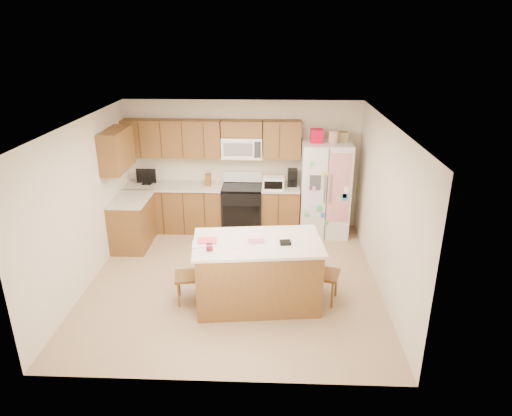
{
  "coord_description": "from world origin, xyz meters",
  "views": [
    {
      "loc": [
        0.6,
        -6.32,
        3.73
      ],
      "look_at": [
        0.33,
        0.35,
        1.1
      ],
      "focal_mm": 32.0,
      "sensor_mm": 36.0,
      "label": 1
    }
  ],
  "objects_px": {
    "stove": "(242,208)",
    "windsor_chair_left": "(189,275)",
    "refrigerator": "(325,188)",
    "island": "(258,272)",
    "windsor_chair_back": "(252,256)",
    "windsor_chair_right": "(324,273)"
  },
  "relations": [
    {
      "from": "refrigerator",
      "to": "island",
      "type": "distance_m",
      "value": 2.78
    },
    {
      "from": "stove",
      "to": "windsor_chair_right",
      "type": "height_order",
      "value": "stove"
    },
    {
      "from": "refrigerator",
      "to": "windsor_chair_right",
      "type": "height_order",
      "value": "refrigerator"
    },
    {
      "from": "island",
      "to": "windsor_chair_left",
      "type": "xyz_separation_m",
      "value": [
        -0.99,
        0.0,
        -0.08
      ]
    },
    {
      "from": "stove",
      "to": "windsor_chair_back",
      "type": "height_order",
      "value": "stove"
    },
    {
      "from": "island",
      "to": "windsor_chair_back",
      "type": "xyz_separation_m",
      "value": [
        -0.11,
        0.64,
        -0.07
      ]
    },
    {
      "from": "stove",
      "to": "refrigerator",
      "type": "relative_size",
      "value": 0.55
    },
    {
      "from": "stove",
      "to": "windsor_chair_left",
      "type": "bearing_deg",
      "value": -103.21
    },
    {
      "from": "stove",
      "to": "windsor_chair_left",
      "type": "height_order",
      "value": "stove"
    },
    {
      "from": "island",
      "to": "windsor_chair_back",
      "type": "height_order",
      "value": "island"
    },
    {
      "from": "island",
      "to": "windsor_chair_right",
      "type": "relative_size",
      "value": 2.03
    },
    {
      "from": "windsor_chair_left",
      "to": "windsor_chair_right",
      "type": "height_order",
      "value": "windsor_chair_right"
    },
    {
      "from": "island",
      "to": "windsor_chair_right",
      "type": "distance_m",
      "value": 0.96
    },
    {
      "from": "stove",
      "to": "island",
      "type": "height_order",
      "value": "stove"
    },
    {
      "from": "windsor_chair_right",
      "to": "refrigerator",
      "type": "bearing_deg",
      "value": 84.62
    },
    {
      "from": "island",
      "to": "refrigerator",
      "type": "bearing_deg",
      "value": 64.67
    },
    {
      "from": "windsor_chair_left",
      "to": "windsor_chair_back",
      "type": "bearing_deg",
      "value": 35.82
    },
    {
      "from": "windsor_chair_left",
      "to": "windsor_chair_back",
      "type": "xyz_separation_m",
      "value": [
        0.88,
        0.64,
        0.01
      ]
    },
    {
      "from": "refrigerator",
      "to": "windsor_chair_back",
      "type": "bearing_deg",
      "value": -124.86
    },
    {
      "from": "stove",
      "to": "windsor_chair_left",
      "type": "relative_size",
      "value": 1.3
    },
    {
      "from": "island",
      "to": "stove",
      "type": "bearing_deg",
      "value": 98.81
    },
    {
      "from": "windsor_chair_back",
      "to": "windsor_chair_right",
      "type": "relative_size",
      "value": 0.96
    }
  ]
}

